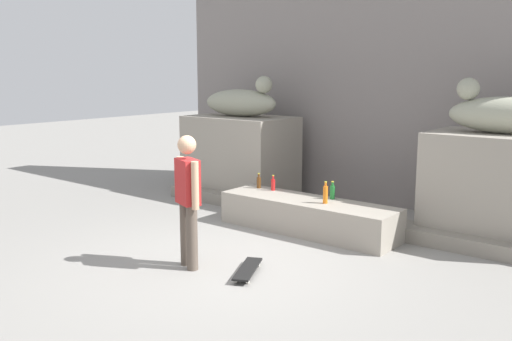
% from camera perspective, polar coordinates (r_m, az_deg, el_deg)
% --- Properties ---
extents(ground_plane, '(40.00, 40.00, 0.00)m').
position_cam_1_polar(ground_plane, '(7.30, -3.03, -9.45)').
color(ground_plane, gray).
extents(facade_wall, '(9.15, 0.60, 5.07)m').
position_cam_1_polar(facade_wall, '(10.67, 13.36, 10.32)').
color(facade_wall, gray).
rests_on(facade_wall, ground_plane).
extents(pedestal_left, '(2.03, 1.31, 1.57)m').
position_cam_1_polar(pedestal_left, '(11.02, -1.58, 1.44)').
color(pedestal_left, gray).
rests_on(pedestal_left, ground_plane).
extents(pedestal_right, '(2.03, 1.31, 1.57)m').
position_cam_1_polar(pedestal_right, '(8.75, 23.68, -1.69)').
color(pedestal_right, gray).
rests_on(pedestal_right, ground_plane).
extents(statue_reclining_left, '(1.63, 0.67, 0.78)m').
position_cam_1_polar(statue_reclining_left, '(10.88, -1.46, 6.98)').
color(statue_reclining_left, '#9C9E88').
rests_on(statue_reclining_left, pedestal_left).
extents(statue_reclining_right, '(1.66, 0.75, 0.78)m').
position_cam_1_polar(statue_reclining_right, '(8.62, 23.95, 5.30)').
color(statue_reclining_right, '#9C9E88').
rests_on(statue_reclining_right, pedestal_right).
extents(ledge_block, '(2.84, 0.80, 0.50)m').
position_cam_1_polar(ledge_block, '(8.67, 5.27, -4.59)').
color(ledge_block, gray).
rests_on(ledge_block, ground_plane).
extents(skater, '(0.51, 0.32, 1.67)m').
position_cam_1_polar(skater, '(6.98, -6.91, -2.55)').
color(skater, brown).
rests_on(skater, ground_plane).
extents(skateboard, '(0.53, 0.81, 0.08)m').
position_cam_1_polar(skateboard, '(6.93, -0.85, -9.96)').
color(skateboard, black).
rests_on(skateboard, ground_plane).
extents(bottle_orange, '(0.07, 0.07, 0.33)m').
position_cam_1_polar(bottle_orange, '(8.37, 7.05, -2.40)').
color(bottle_orange, orange).
rests_on(bottle_orange, ledge_block).
extents(bottle_brown, '(0.07, 0.07, 0.25)m').
position_cam_1_polar(bottle_brown, '(9.39, 0.28, -1.19)').
color(bottle_brown, '#593314').
rests_on(bottle_brown, ledge_block).
extents(bottle_red, '(0.07, 0.07, 0.26)m').
position_cam_1_polar(bottle_red, '(9.22, 1.75, -1.40)').
color(bottle_red, red).
rests_on(bottle_red, ledge_block).
extents(bottle_green, '(0.08, 0.08, 0.28)m').
position_cam_1_polar(bottle_green, '(8.68, 7.75, -2.15)').
color(bottle_green, '#1E722D').
rests_on(bottle_green, ledge_block).
extents(stair_step, '(6.91, 0.50, 0.21)m').
position_cam_1_polar(stair_step, '(9.22, 7.41, -4.67)').
color(stair_step, gray).
rests_on(stair_step, ground_plane).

